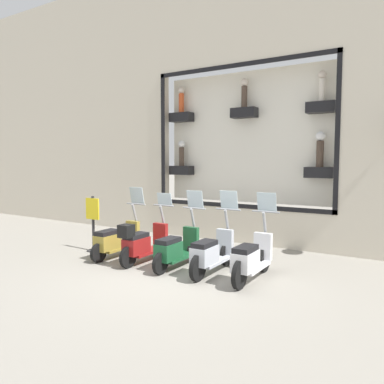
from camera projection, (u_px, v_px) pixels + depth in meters
name	position (u px, v px, depth m)	size (l,w,h in m)	color
ground_plane	(170.00, 273.00, 7.82)	(120.00, 120.00, 0.00)	gray
building_facade	(243.00, 94.00, 10.53)	(1.24, 36.00, 8.29)	beige
scooter_white_0	(251.00, 259.00, 7.28)	(1.81, 0.60, 1.68)	black
scooter_silver_1	(211.00, 253.00, 7.74)	(1.81, 0.60, 1.69)	black
scooter_green_2	(176.00, 249.00, 8.19)	(1.79, 0.61, 1.65)	black
scooter_red_3	(142.00, 243.00, 8.59)	(1.80, 0.60, 1.55)	black
scooter_olive_4	(116.00, 240.00, 9.11)	(1.79, 0.61, 1.67)	black
shop_sign_post	(93.00, 222.00, 9.69)	(0.36, 0.45, 1.44)	#232326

